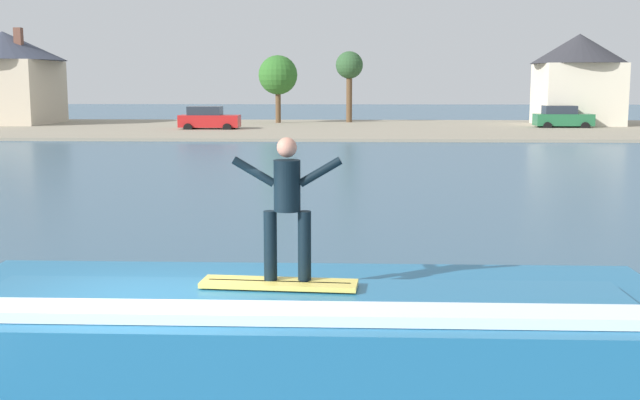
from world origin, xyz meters
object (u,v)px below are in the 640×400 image
at_px(surfer, 287,201).
at_px(house_with_chimney, 4,73).
at_px(wave_crest, 305,330).
at_px(tree_short_bushy, 278,75).
at_px(car_near_shore, 209,119).
at_px(car_far_shore, 562,117).
at_px(tree_tall_bare, 349,68).
at_px(surfboard, 279,284).
at_px(house_gabled_white, 578,76).

distance_m(surfer, house_with_chimney, 63.28).
xyz_separation_m(wave_crest, tree_short_bushy, (-5.84, 58.72, 3.71)).
height_order(car_near_shore, house_with_chimney, house_with_chimney).
height_order(wave_crest, tree_short_bushy, tree_short_bushy).
distance_m(wave_crest, car_far_shore, 55.02).
bearing_deg(tree_tall_bare, car_near_shore, -133.62).
bearing_deg(tree_tall_bare, surfboard, -90.54).
bearing_deg(tree_tall_bare, house_gabled_white, -11.04).
bearing_deg(surfboard, tree_tall_bare, 89.46).
bearing_deg(tree_tall_bare, wave_crest, -90.25).
bearing_deg(car_far_shore, tree_tall_bare, 154.92).
bearing_deg(house_gabled_white, car_near_shore, -165.94).
distance_m(house_with_chimney, tree_short_bushy, 22.93).
bearing_deg(house_with_chimney, car_far_shore, -5.07).
bearing_deg(tree_short_bushy, house_with_chimney, -174.28).
bearing_deg(surfer, car_near_shore, 101.43).
distance_m(car_far_shore, house_with_chimney, 45.72).
bearing_deg(car_near_shore, wave_crest, -78.33).
height_order(car_far_shore, tree_short_bushy, tree_short_bushy).
distance_m(house_with_chimney, tree_tall_bare, 29.16).
relative_size(car_near_shore, house_with_chimney, 0.43).
bearing_deg(tree_short_bushy, car_near_shore, -114.33).
distance_m(surfer, car_near_shore, 50.23).
height_order(wave_crest, tree_tall_bare, tree_tall_bare).
xyz_separation_m(tree_tall_bare, tree_short_bushy, (-6.11, -1.40, -0.68)).
relative_size(wave_crest, surfboard, 4.65).
height_order(surfboard, tree_tall_bare, tree_tall_bare).
relative_size(house_gabled_white, tree_tall_bare, 1.23).
bearing_deg(wave_crest, surfer, -169.95).
height_order(surfer, car_far_shore, surfer).
bearing_deg(tree_short_bushy, surfboard, -84.62).
height_order(surfer, tree_tall_bare, tree_tall_bare).
xyz_separation_m(house_gabled_white, tree_tall_bare, (-18.69, 3.65, 0.76)).
xyz_separation_m(car_near_shore, tree_short_bushy, (4.31, 9.54, 3.28)).
xyz_separation_m(wave_crest, surfboard, (-0.30, -0.10, 0.61)).
distance_m(surfboard, tree_tall_bare, 60.34).
height_order(surfer, car_near_shore, surfer).
xyz_separation_m(wave_crest, tree_tall_bare, (0.26, 60.12, 4.40)).
height_order(wave_crest, car_far_shore, car_far_shore).
height_order(wave_crest, surfboard, surfboard).
bearing_deg(house_with_chimney, house_gabled_white, 0.05).
distance_m(car_near_shore, tree_short_bushy, 10.97).
xyz_separation_m(wave_crest, surfer, (-0.20, -0.04, 1.61)).
height_order(surfer, house_with_chimney, house_with_chimney).
xyz_separation_m(wave_crest, house_with_chimney, (-28.66, 56.44, 3.89)).
bearing_deg(surfboard, wave_crest, 18.09).
bearing_deg(house_with_chimney, surfboard, -63.36).
bearing_deg(surfboard, house_gabled_white, 71.21).
relative_size(surfer, car_far_shore, 0.40).
distance_m(wave_crest, surfboard, 0.68).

